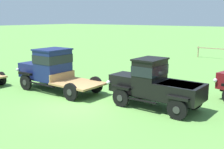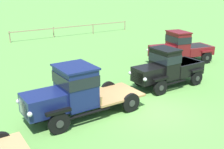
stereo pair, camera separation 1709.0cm
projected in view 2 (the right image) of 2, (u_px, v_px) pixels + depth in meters
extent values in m
plane|color=#5B9342|center=(150.00, 110.00, 13.23)|extent=(240.00, 240.00, 0.00)
cylinder|color=#997F60|center=(10.00, 37.00, 27.71)|extent=(0.12, 0.12, 1.14)
cylinder|color=#997F60|center=(54.00, 32.00, 30.36)|extent=(0.12, 0.12, 1.14)
cylinder|color=#997F60|center=(93.00, 29.00, 32.44)|extent=(0.12, 0.12, 1.14)
cylinder|color=#997F60|center=(125.00, 25.00, 34.99)|extent=(0.12, 0.12, 1.14)
cube|color=#997F60|center=(74.00, 26.00, 31.21)|extent=(14.21, 0.08, 0.10)
cylinder|color=black|center=(1.00, 143.00, 9.79)|extent=(0.82, 0.19, 0.81)
cylinder|color=#2D2D2D|center=(0.00, 142.00, 9.87)|extent=(0.29, 0.03, 0.28)
cylinder|color=black|center=(59.00, 123.00, 11.06)|extent=(0.91, 0.14, 0.91)
cylinder|color=#2D2D2D|center=(60.00, 124.00, 10.99)|extent=(0.32, 0.03, 0.32)
cylinder|color=black|center=(42.00, 106.00, 12.59)|extent=(0.91, 0.14, 0.91)
cylinder|color=#2D2D2D|center=(41.00, 106.00, 12.65)|extent=(0.32, 0.03, 0.32)
cylinder|color=black|center=(131.00, 103.00, 12.94)|extent=(0.91, 0.14, 0.91)
cylinder|color=#2D2D2D|center=(132.00, 103.00, 12.87)|extent=(0.32, 0.03, 0.32)
cylinder|color=black|center=(108.00, 90.00, 14.47)|extent=(0.91, 0.14, 0.91)
cylinder|color=#2D2D2D|center=(107.00, 89.00, 14.54)|extent=(0.32, 0.03, 0.32)
cube|color=black|center=(85.00, 103.00, 12.68)|extent=(5.06, 1.07, 0.12)
cube|color=#141E51|center=(43.00, 103.00, 11.51)|extent=(1.64, 1.36, 0.84)
cube|color=silver|center=(24.00, 109.00, 11.11)|extent=(0.06, 1.07, 0.63)
sphere|color=silver|center=(30.00, 114.00, 10.51)|extent=(0.20, 0.20, 0.20)
sphere|color=silver|center=(18.00, 101.00, 11.66)|extent=(0.20, 0.20, 0.20)
cube|color=black|center=(58.00, 112.00, 10.90)|extent=(1.04, 0.20, 0.12)
cube|color=black|center=(41.00, 96.00, 12.43)|extent=(1.04, 0.20, 0.12)
cube|color=#141E51|center=(76.00, 86.00, 12.18)|extent=(1.39, 1.71, 1.69)
cube|color=black|center=(75.00, 78.00, 12.06)|extent=(1.44, 1.75, 0.47)
cube|color=#141E51|center=(75.00, 67.00, 11.90)|extent=(1.53, 1.78, 0.08)
cube|color=black|center=(90.00, 113.00, 11.79)|extent=(1.94, 0.14, 0.05)
cube|color=black|center=(70.00, 98.00, 13.29)|extent=(1.94, 0.14, 0.05)
cube|color=#9E7547|center=(113.00, 94.00, 13.45)|extent=(2.48, 1.98, 0.10)
cube|color=#9E7547|center=(91.00, 95.00, 12.74)|extent=(0.08, 1.84, 0.44)
cylinder|color=black|center=(160.00, 88.00, 14.87)|extent=(0.86, 0.17, 0.86)
cylinder|color=#2D2D2D|center=(162.00, 88.00, 14.79)|extent=(0.30, 0.03, 0.30)
cylinder|color=black|center=(140.00, 79.00, 16.22)|extent=(0.86, 0.17, 0.86)
cylinder|color=#2D2D2D|center=(139.00, 78.00, 16.30)|extent=(0.30, 0.03, 0.30)
cylinder|color=black|center=(196.00, 78.00, 16.31)|extent=(0.86, 0.17, 0.86)
cylinder|color=#2D2D2D|center=(198.00, 79.00, 16.24)|extent=(0.30, 0.03, 0.30)
cylinder|color=black|center=(175.00, 71.00, 17.67)|extent=(0.86, 0.17, 0.86)
cylinder|color=#2D2D2D|center=(174.00, 70.00, 17.74)|extent=(0.30, 0.03, 0.30)
cube|color=black|center=(167.00, 77.00, 16.18)|extent=(4.07, 0.99, 0.12)
cube|color=black|center=(147.00, 74.00, 15.26)|extent=(1.43, 1.21, 0.80)
cube|color=silver|center=(137.00, 77.00, 14.93)|extent=(0.07, 0.94, 0.60)
sphere|color=silver|center=(145.00, 80.00, 14.39)|extent=(0.20, 0.20, 0.20)
sphere|color=silver|center=(130.00, 73.00, 15.41)|extent=(0.20, 0.20, 0.20)
cube|color=black|center=(161.00, 79.00, 14.72)|extent=(0.99, 0.21, 0.12)
cube|color=black|center=(141.00, 71.00, 16.07)|extent=(0.99, 0.21, 0.12)
cube|color=black|center=(165.00, 64.00, 15.77)|extent=(1.07, 1.51, 1.61)
cube|color=black|center=(165.00, 57.00, 15.66)|extent=(1.11, 1.55, 0.45)
cube|color=black|center=(165.00, 49.00, 15.50)|extent=(1.17, 1.58, 0.08)
cube|color=black|center=(175.00, 82.00, 15.44)|extent=(1.47, 0.16, 0.05)
cube|color=black|center=(155.00, 74.00, 16.77)|extent=(1.47, 0.16, 0.05)
cube|color=black|center=(183.00, 67.00, 16.68)|extent=(1.97, 1.59, 0.73)
cube|color=black|center=(183.00, 62.00, 16.58)|extent=(1.65, 1.35, 0.06)
cube|color=black|center=(197.00, 70.00, 16.16)|extent=(0.94, 0.21, 0.12)
cube|color=black|center=(176.00, 63.00, 17.52)|extent=(0.94, 0.21, 0.12)
cylinder|color=black|center=(171.00, 62.00, 19.58)|extent=(0.89, 0.34, 0.87)
cylinder|color=#2D2D2D|center=(172.00, 62.00, 19.50)|extent=(0.31, 0.09, 0.31)
cylinder|color=black|center=(157.00, 56.00, 21.25)|extent=(0.89, 0.34, 0.87)
cylinder|color=#2D2D2D|center=(157.00, 55.00, 21.33)|extent=(0.31, 0.09, 0.31)
cylinder|color=black|center=(207.00, 58.00, 20.63)|extent=(0.89, 0.34, 0.87)
cylinder|color=#2D2D2D|center=(207.00, 58.00, 20.55)|extent=(0.31, 0.09, 0.31)
cylinder|color=black|center=(191.00, 52.00, 22.29)|extent=(0.89, 0.34, 0.87)
cylinder|color=#2D2D2D|center=(190.00, 52.00, 22.38)|extent=(0.31, 0.09, 0.31)
cube|color=black|center=(180.00, 56.00, 20.87)|extent=(4.54, 1.95, 0.12)
cube|color=maroon|center=(162.00, 52.00, 20.16)|extent=(1.80, 1.62, 0.81)
cube|color=silver|center=(152.00, 53.00, 19.91)|extent=(0.28, 1.02, 0.61)
sphere|color=silver|center=(157.00, 54.00, 19.27)|extent=(0.20, 0.20, 0.20)
sphere|color=silver|center=(148.00, 50.00, 20.51)|extent=(0.20, 0.20, 0.20)
cube|color=black|center=(172.00, 55.00, 19.43)|extent=(1.03, 0.41, 0.12)
cube|color=black|center=(158.00, 49.00, 21.09)|extent=(1.03, 0.41, 0.12)
cube|color=maroon|center=(178.00, 44.00, 20.48)|extent=(1.42, 1.85, 1.70)
cube|color=black|center=(178.00, 39.00, 20.36)|extent=(1.47, 1.90, 0.48)
cube|color=maroon|center=(179.00, 32.00, 20.20)|extent=(1.54, 1.95, 0.08)
cube|color=black|center=(185.00, 59.00, 19.99)|extent=(1.52, 0.46, 0.05)
cube|color=black|center=(171.00, 53.00, 21.62)|extent=(1.52, 0.46, 0.05)
cube|color=maroon|center=(195.00, 49.00, 21.21)|extent=(2.48, 2.15, 0.62)
cube|color=black|center=(196.00, 46.00, 21.12)|extent=(2.08, 1.82, 0.06)
cube|color=maroon|center=(207.00, 51.00, 20.48)|extent=(0.98, 0.40, 0.12)
cube|color=maroon|center=(191.00, 46.00, 22.14)|extent=(0.98, 0.40, 0.12)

